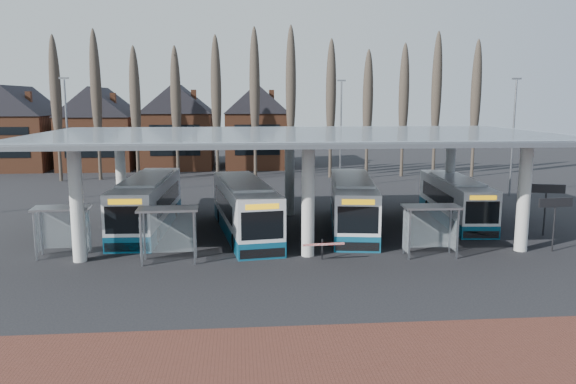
{
  "coord_description": "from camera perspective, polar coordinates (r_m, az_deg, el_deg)",
  "views": [
    {
      "loc": [
        -3.63,
        -26.71,
        8.37
      ],
      "look_at": [
        -0.68,
        7.0,
        2.77
      ],
      "focal_mm": 35.0,
      "sensor_mm": 36.0,
      "label": 1
    }
  ],
  "objects": [
    {
      "name": "info_sign_0",
      "position": [
        34.21,
        25.53,
        -1.35
      ],
      "size": [
        2.03,
        0.32,
        3.02
      ],
      "rotation": [
        0.0,
        0.0,
        0.11
      ],
      "color": "black",
      "rests_on": "ground"
    },
    {
      "name": "shelter_1",
      "position": [
        29.74,
        -12.03,
        -3.01
      ],
      "size": [
        3.13,
        1.63,
        2.87
      ],
      "rotation": [
        0.0,
        0.0,
        0.03
      ],
      "color": "gray",
      "rests_on": "ground"
    },
    {
      "name": "barrier",
      "position": [
        29.36,
        3.6,
        -5.45
      ],
      "size": [
        2.21,
        0.68,
        1.1
      ],
      "rotation": [
        0.0,
        0.0,
        0.08
      ],
      "color": "black",
      "rests_on": "ground"
    },
    {
      "name": "poplar_row",
      "position": [
        59.82,
        -1.54,
        9.79
      ],
      "size": [
        45.1,
        1.1,
        14.5
      ],
      "color": "#473D33",
      "rests_on": "ground"
    },
    {
      "name": "lamp_post_a",
      "position": [
        50.88,
        -21.49,
        5.33
      ],
      "size": [
        0.8,
        0.16,
        10.17
      ],
      "color": "slate",
      "rests_on": "ground"
    },
    {
      "name": "ground",
      "position": [
        28.23,
        2.64,
        -7.86
      ],
      "size": [
        140.0,
        140.0,
        0.0
      ],
      "primitive_type": "plane",
      "color": "black",
      "rests_on": "ground"
    },
    {
      "name": "bus_3",
      "position": [
        40.71,
        16.58,
        -0.82
      ],
      "size": [
        3.21,
        11.03,
        3.02
      ],
      "rotation": [
        0.0,
        0.0,
        -0.08
      ],
      "color": "silver",
      "rests_on": "ground"
    },
    {
      "name": "townhouse_row",
      "position": [
        71.78,
        -14.83,
        7.15
      ],
      "size": [
        36.8,
        10.3,
        12.25
      ],
      "color": "brown",
      "rests_on": "ground"
    },
    {
      "name": "bus_0",
      "position": [
        37.75,
        -14.04,
        -1.21
      ],
      "size": [
        3.03,
        12.31,
        3.4
      ],
      "rotation": [
        0.0,
        0.0,
        -0.03
      ],
      "color": "silver",
      "rests_on": "ground"
    },
    {
      "name": "info_sign_1",
      "position": [
        37.99,
        24.76,
        -0.06
      ],
      "size": [
        2.12,
        0.67,
        3.22
      ],
      "rotation": [
        0.0,
        0.0,
        -0.26
      ],
      "color": "black",
      "rests_on": "ground"
    },
    {
      "name": "shelter_0",
      "position": [
        32.44,
        -21.91,
        -2.66
      ],
      "size": [
        3.03,
        1.69,
        2.72
      ],
      "rotation": [
        0.0,
        0.0,
        0.08
      ],
      "color": "gray",
      "rests_on": "ground"
    },
    {
      "name": "station_canopy",
      "position": [
        35.0,
        0.97,
        5.0
      ],
      "size": [
        32.0,
        16.0,
        6.34
      ],
      "color": "silver",
      "rests_on": "ground"
    },
    {
      "name": "bus_1",
      "position": [
        35.3,
        -4.45,
        -1.72
      ],
      "size": [
        4.28,
        12.3,
        3.35
      ],
      "rotation": [
        0.0,
        0.0,
        0.14
      ],
      "color": "silver",
      "rests_on": "ground"
    },
    {
      "name": "lamp_post_c",
      "position": [
        52.43,
        21.9,
        5.41
      ],
      "size": [
        0.8,
        0.16,
        10.17
      ],
      "color": "slate",
      "rests_on": "ground"
    },
    {
      "name": "bus_2",
      "position": [
        36.93,
        6.52,
        -1.26
      ],
      "size": [
        4.31,
        12.28,
        3.34
      ],
      "rotation": [
        0.0,
        0.0,
        -0.15
      ],
      "color": "silver",
      "rests_on": "ground"
    },
    {
      "name": "shelter_2",
      "position": [
        31.11,
        14.23,
        -2.68
      ],
      "size": [
        3.04,
        1.61,
        2.77
      ],
      "rotation": [
        0.0,
        0.0,
        -0.04
      ],
      "color": "gray",
      "rests_on": "ground"
    },
    {
      "name": "lamp_post_b",
      "position": [
        53.67,
        5.38,
        6.12
      ],
      "size": [
        0.8,
        0.16,
        10.17
      ],
      "color": "slate",
      "rests_on": "ground"
    }
  ]
}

